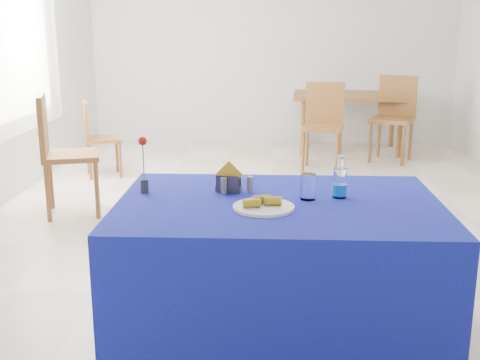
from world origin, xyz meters
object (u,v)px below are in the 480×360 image
Objects in this scene: water_bottle at (340,184)px; chair_win_a at (59,146)px; plate at (264,207)px; oak_table at (350,100)px; chair_bg_right at (394,112)px; blue_table at (278,273)px; chair_bg_left at (323,120)px; chair_win_b at (95,133)px.

chair_win_a reaches higher than water_bottle.
plate reaches higher than oak_table.
chair_bg_right is at bearing -48.85° from oak_table.
blue_table is 4.02m from chair_bg_left.
water_bottle reaches higher than chair_win_b.
chair_bg_left reaches higher than chair_win_b.
water_bottle is 0.22× the size of chair_bg_left.
chair_win_a is at bearing 136.73° from water_bottle.
water_bottle is (0.38, 0.22, 0.06)m from plate.
plate is 0.28× the size of chair_win_a.
plate is at bearing -119.99° from blue_table.
chair_bg_left is at bearing 80.96° from plate.
blue_table is 3.98m from chair_win_b.
chair_bg_left is 2.55m from chair_win_b.
chair_bg_left is at bearing -99.37° from chair_win_b.
chair_bg_left is at bearing -125.59° from chair_bg_right.
chair_bg_right is at bearing -70.69° from chair_win_a.
chair_win_b is (-2.23, 3.40, -0.35)m from water_bottle.
oak_table is (1.09, 5.15, -0.09)m from plate.
chair_win_a reaches higher than chair_bg_right.
oak_table is 1.45× the size of chair_win_a.
chair_win_a is at bearing -131.66° from chair_bg_left.
chair_bg_left reaches higher than oak_table.
chair_win_b is at bearing 117.06° from plate.
chair_win_a is (-3.32, -2.37, 0.01)m from chair_bg_right.
water_bottle is 0.26× the size of chair_win_b.
chair_win_b is (-1.92, 3.49, 0.10)m from blue_table.
chair_win_b is (-2.94, -1.53, -0.20)m from oak_table.
water_bottle is at bearing -167.10° from chair_win_b.
plate is 4.87m from chair_bg_right.
chair_bg_right is (0.47, -0.53, -0.09)m from oak_table.
oak_table is (1.01, 5.02, 0.30)m from blue_table.
chair_bg_left reaches higher than plate.
chair_win_a is 1.38m from chair_win_b.
plate is 1.37× the size of water_bottle.
chair_bg_right is at bearing 75.08° from water_bottle.
chair_win_b is at bearing -12.97° from chair_win_a.
oak_table is at bearing 155.93° from chair_bg_right.
water_bottle is at bearing -83.17° from chair_bg_left.
chair_bg_left is (0.65, 4.10, -0.20)m from plate.
chair_win_a is at bearing 162.91° from chair_win_b.
chair_bg_left reaches higher than water_bottle.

